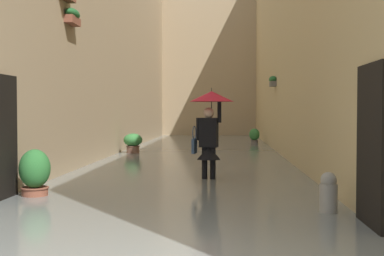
% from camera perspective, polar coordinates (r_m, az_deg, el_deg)
% --- Properties ---
extents(ground_plane, '(64.33, 64.33, 0.00)m').
position_cam_1_polar(ground_plane, '(17.43, 0.63, -3.36)').
color(ground_plane, '#605B56').
extents(flood_water, '(6.30, 31.73, 0.15)m').
position_cam_1_polar(flood_water, '(17.42, 0.63, -3.11)').
color(flood_water, slate).
rests_on(flood_water, ground_plane).
extents(building_facade_left, '(2.04, 29.73, 10.35)m').
position_cam_1_polar(building_facade_left, '(17.91, 12.72, 13.37)').
color(building_facade_left, tan).
rests_on(building_facade_left, ground_plane).
extents(building_facade_right, '(2.04, 29.73, 9.19)m').
position_cam_1_polar(building_facade_right, '(18.16, -11.18, 11.36)').
color(building_facade_right, tan).
rests_on(building_facade_right, ground_plane).
extents(building_facade_far, '(9.10, 1.80, 13.21)m').
position_cam_1_polar(building_facade_far, '(31.51, 1.95, 11.06)').
color(building_facade_far, tan).
rests_on(building_facade_far, ground_plane).
extents(person_wading, '(0.94, 0.94, 2.09)m').
position_cam_1_polar(person_wading, '(10.88, 2.00, 0.98)').
color(person_wading, '#4C4233').
rests_on(person_wading, ground_plane).
extents(potted_plant_near_right, '(0.65, 0.65, 0.82)m').
position_cam_1_polar(potted_plant_near_right, '(17.77, -6.58, -1.70)').
color(potted_plant_near_right, brown).
rests_on(potted_plant_near_right, ground_plane).
extents(potted_plant_near_left, '(0.46, 0.46, 0.81)m').
position_cam_1_polar(potted_plant_near_left, '(23.04, 6.94, -0.94)').
color(potted_plant_near_left, '#66605B').
rests_on(potted_plant_near_left, ground_plane).
extents(potted_plant_mid_right, '(0.53, 0.53, 0.95)m').
position_cam_1_polar(potted_plant_mid_right, '(9.21, -17.06, -5.04)').
color(potted_plant_mid_right, brown).
rests_on(potted_plant_mid_right, ground_plane).
extents(mooring_bollard, '(0.25, 0.25, 0.73)m').
position_cam_1_polar(mooring_bollard, '(7.63, 14.91, -7.50)').
color(mooring_bollard, gray).
rests_on(mooring_bollard, ground_plane).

